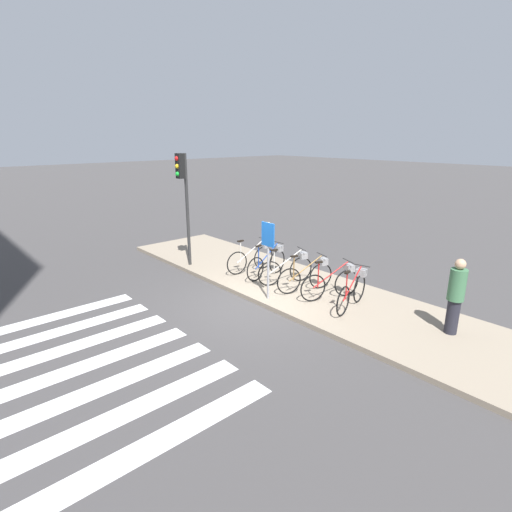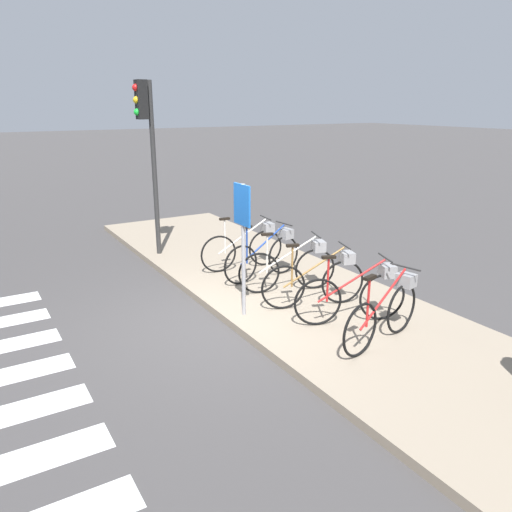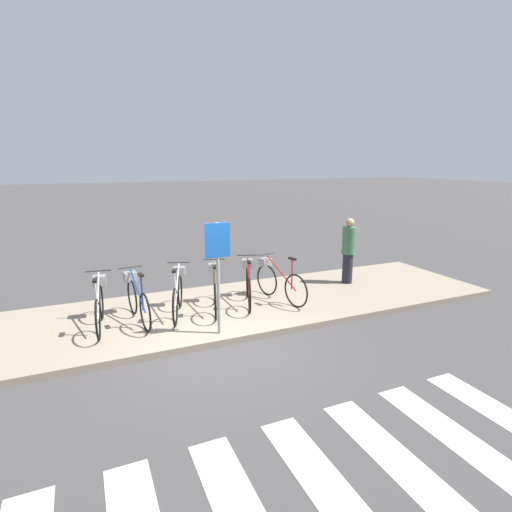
{
  "view_description": "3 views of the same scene",
  "coord_description": "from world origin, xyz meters",
  "px_view_note": "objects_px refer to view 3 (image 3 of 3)",
  "views": [
    {
      "loc": [
        7.12,
        -6.34,
        4.18
      ],
      "look_at": [
        -1.41,
        1.23,
        0.75
      ],
      "focal_mm": 28.0,
      "sensor_mm": 36.0,
      "label": 1
    },
    {
      "loc": [
        6.29,
        -3.21,
        3.24
      ],
      "look_at": [
        -0.83,
        1.08,
        0.69
      ],
      "focal_mm": 35.0,
      "sensor_mm": 36.0,
      "label": 2
    },
    {
      "loc": [
        -1.98,
        -6.12,
        3.15
      ],
      "look_at": [
        1.18,
        1.11,
        1.28
      ],
      "focal_mm": 28.0,
      "sensor_mm": 36.0,
      "label": 3
    }
  ],
  "objects_px": {
    "parked_bicycle_2": "(178,292)",
    "parked_bicycle_4": "(248,283)",
    "parked_bicycle_0": "(99,303)",
    "parked_bicycle_5": "(278,280)",
    "parked_bicycle_1": "(137,298)",
    "sign_post": "(218,259)",
    "parked_bicycle_3": "(215,288)",
    "pedestrian": "(348,249)"
  },
  "relations": [
    {
      "from": "parked_bicycle_3",
      "to": "pedestrian",
      "type": "xyz_separation_m",
      "value": [
        3.68,
        0.44,
        0.42
      ]
    },
    {
      "from": "parked_bicycle_0",
      "to": "parked_bicycle_2",
      "type": "xyz_separation_m",
      "value": [
        1.48,
        0.05,
        0.0
      ]
    },
    {
      "from": "parked_bicycle_1",
      "to": "sign_post",
      "type": "height_order",
      "value": "sign_post"
    },
    {
      "from": "parked_bicycle_3",
      "to": "parked_bicycle_4",
      "type": "xyz_separation_m",
      "value": [
        0.79,
        0.08,
        0.0
      ]
    },
    {
      "from": "parked_bicycle_1",
      "to": "parked_bicycle_5",
      "type": "xyz_separation_m",
      "value": [
        3.05,
        -0.02,
        0.0
      ]
    },
    {
      "from": "parked_bicycle_4",
      "to": "sign_post",
      "type": "bearing_deg",
      "value": -130.47
    },
    {
      "from": "parked_bicycle_1",
      "to": "sign_post",
      "type": "relative_size",
      "value": 0.85
    },
    {
      "from": "parked_bicycle_2",
      "to": "sign_post",
      "type": "xyz_separation_m",
      "value": [
        0.46,
        -1.24,
        0.92
      ]
    },
    {
      "from": "parked_bicycle_0",
      "to": "parked_bicycle_2",
      "type": "relative_size",
      "value": 1.04
    },
    {
      "from": "pedestrian",
      "to": "parked_bicycle_2",
      "type": "bearing_deg",
      "value": -174.7
    },
    {
      "from": "parked_bicycle_1",
      "to": "parked_bicycle_2",
      "type": "distance_m",
      "value": 0.8
    },
    {
      "from": "parked_bicycle_5",
      "to": "sign_post",
      "type": "relative_size",
      "value": 0.84
    },
    {
      "from": "parked_bicycle_0",
      "to": "parked_bicycle_3",
      "type": "xyz_separation_m",
      "value": [
        2.25,
        0.02,
        0.0
      ]
    },
    {
      "from": "parked_bicycle_1",
      "to": "parked_bicycle_0",
      "type": "bearing_deg",
      "value": -177.2
    },
    {
      "from": "parked_bicycle_5",
      "to": "sign_post",
      "type": "xyz_separation_m",
      "value": [
        -1.78,
        -1.2,
        0.92
      ]
    },
    {
      "from": "parked_bicycle_0",
      "to": "parked_bicycle_3",
      "type": "bearing_deg",
      "value": 0.6
    },
    {
      "from": "parked_bicycle_4",
      "to": "parked_bicycle_0",
      "type": "bearing_deg",
      "value": -178.06
    },
    {
      "from": "parked_bicycle_1",
      "to": "parked_bicycle_5",
      "type": "bearing_deg",
      "value": -0.41
    },
    {
      "from": "parked_bicycle_0",
      "to": "parked_bicycle_2",
      "type": "distance_m",
      "value": 1.49
    },
    {
      "from": "parked_bicycle_3",
      "to": "sign_post",
      "type": "distance_m",
      "value": 1.55
    },
    {
      "from": "parked_bicycle_2",
      "to": "parked_bicycle_4",
      "type": "height_order",
      "value": "same"
    },
    {
      "from": "parked_bicycle_0",
      "to": "parked_bicycle_3",
      "type": "relative_size",
      "value": 1.04
    },
    {
      "from": "parked_bicycle_0",
      "to": "pedestrian",
      "type": "relative_size",
      "value": 1.03
    },
    {
      "from": "sign_post",
      "to": "parked_bicycle_3",
      "type": "bearing_deg",
      "value": 75.62
    },
    {
      "from": "parked_bicycle_0",
      "to": "sign_post",
      "type": "bearing_deg",
      "value": -31.38
    },
    {
      "from": "parked_bicycle_4",
      "to": "parked_bicycle_5",
      "type": "xyz_separation_m",
      "value": [
        0.69,
        -0.09,
        0.0
      ]
    },
    {
      "from": "parked_bicycle_2",
      "to": "parked_bicycle_4",
      "type": "relative_size",
      "value": 1.01
    },
    {
      "from": "sign_post",
      "to": "parked_bicycle_0",
      "type": "bearing_deg",
      "value": 148.62
    },
    {
      "from": "pedestrian",
      "to": "sign_post",
      "type": "distance_m",
      "value": 4.35
    },
    {
      "from": "parked_bicycle_3",
      "to": "parked_bicycle_4",
      "type": "distance_m",
      "value": 0.79
    },
    {
      "from": "parked_bicycle_1",
      "to": "pedestrian",
      "type": "height_order",
      "value": "pedestrian"
    },
    {
      "from": "pedestrian",
      "to": "sign_post",
      "type": "xyz_separation_m",
      "value": [
        -3.99,
        -1.65,
        0.51
      ]
    },
    {
      "from": "parked_bicycle_1",
      "to": "parked_bicycle_4",
      "type": "relative_size",
      "value": 1.05
    },
    {
      "from": "parked_bicycle_0",
      "to": "parked_bicycle_4",
      "type": "height_order",
      "value": "same"
    },
    {
      "from": "pedestrian",
      "to": "sign_post",
      "type": "height_order",
      "value": "sign_post"
    },
    {
      "from": "sign_post",
      "to": "pedestrian",
      "type": "bearing_deg",
      "value": 22.46
    },
    {
      "from": "parked_bicycle_1",
      "to": "parked_bicycle_4",
      "type": "height_order",
      "value": "same"
    },
    {
      "from": "sign_post",
      "to": "parked_bicycle_4",
      "type": "bearing_deg",
      "value": 49.53
    },
    {
      "from": "parked_bicycle_2",
      "to": "parked_bicycle_3",
      "type": "bearing_deg",
      "value": -2.07
    },
    {
      "from": "sign_post",
      "to": "parked_bicycle_1",
      "type": "bearing_deg",
      "value": 136.03
    },
    {
      "from": "parked_bicycle_0",
      "to": "parked_bicycle_3",
      "type": "distance_m",
      "value": 2.25
    },
    {
      "from": "pedestrian",
      "to": "parked_bicycle_0",
      "type": "bearing_deg",
      "value": -175.53
    }
  ]
}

